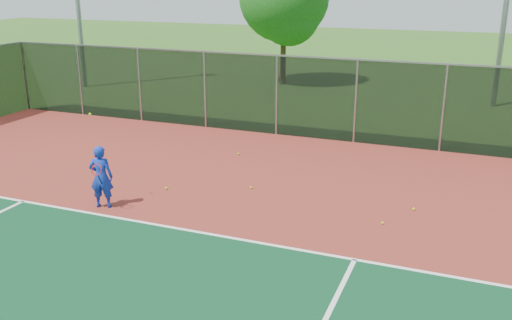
{
  "coord_description": "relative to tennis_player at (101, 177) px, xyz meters",
  "views": [
    {
      "loc": [
        4.06,
        -7.91,
        5.77
      ],
      "look_at": [
        -1.06,
        5.0,
        1.3
      ],
      "focal_mm": 40.0,
      "sensor_mm": 36.0,
      "label": 1
    }
  ],
  "objects": [
    {
      "name": "tennis_player",
      "position": [
        0.0,
        0.0,
        0.0
      ],
      "size": [
        0.7,
        0.7,
        2.48
      ],
      "color": "#122DA9",
      "rests_on": "court_apron"
    },
    {
      "name": "practice_ball_4",
      "position": [
        0.88,
        1.73,
        -0.8
      ],
      "size": [
        0.07,
        0.07,
        0.07
      ],
      "primitive_type": "sphere",
      "color": "#B7D218",
      "rests_on": "court_apron"
    },
    {
      "name": "practice_ball_3",
      "position": [
        7.0,
        1.57,
        -0.8
      ],
      "size": [
        0.07,
        0.07,
        0.07
      ],
      "primitive_type": "sphere",
      "color": "#B7D218",
      "rests_on": "court_apron"
    },
    {
      "name": "practice_ball_5",
      "position": [
        7.6,
        2.75,
        -0.8
      ],
      "size": [
        0.07,
        0.07,
        0.07
      ],
      "primitive_type": "sphere",
      "color": "#B7D218",
      "rests_on": "court_apron"
    },
    {
      "name": "tree_back_left",
      "position": [
        -1.46,
        18.83,
        3.67
      ],
      "size": [
        4.91,
        4.91,
        7.21
      ],
      "color": "#362513",
      "rests_on": "ground"
    },
    {
      "name": "practice_ball_0",
      "position": [
        1.48,
        5.53,
        -0.8
      ],
      "size": [
        0.07,
        0.07,
        0.07
      ],
      "primitive_type": "sphere",
      "color": "#B7D218",
      "rests_on": "court_apron"
    },
    {
      "name": "fence_back",
      "position": [
        4.77,
        8.5,
        0.71
      ],
      "size": [
        30.0,
        0.06,
        3.03
      ],
      "color": "black",
      "rests_on": "court_apron"
    },
    {
      "name": "ground",
      "position": [
        4.77,
        -3.5,
        -0.86
      ],
      "size": [
        120.0,
        120.0,
        0.0
      ],
      "primitive_type": "plane",
      "color": "#2B5919",
      "rests_on": "ground"
    },
    {
      "name": "court_apron",
      "position": [
        4.77,
        -1.5,
        -0.85
      ],
      "size": [
        30.0,
        20.0,
        0.02
      ],
      "primitive_type": "cube",
      "color": "maroon",
      "rests_on": "ground"
    },
    {
      "name": "practice_ball_6",
      "position": [
        3.09,
        2.67,
        -0.8
      ],
      "size": [
        0.07,
        0.07,
        0.07
      ],
      "primitive_type": "sphere",
      "color": "#B7D218",
      "rests_on": "court_apron"
    }
  ]
}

